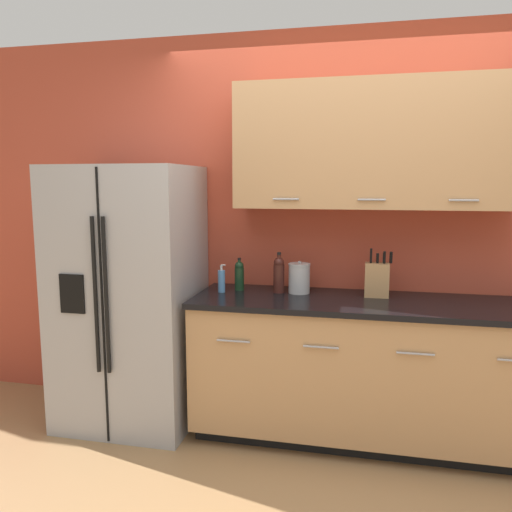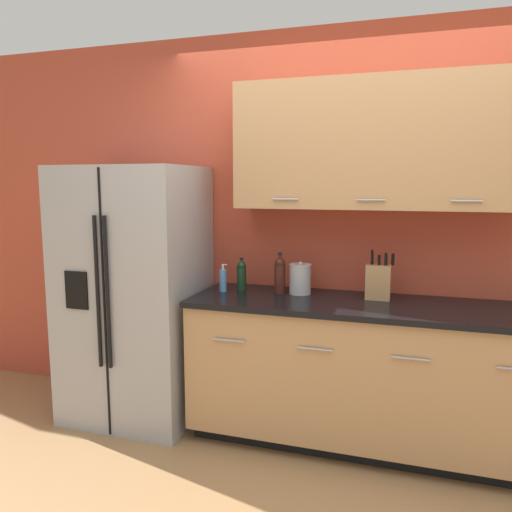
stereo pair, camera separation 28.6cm
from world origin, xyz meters
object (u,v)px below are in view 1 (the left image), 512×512
wine_bottle (279,274)px  steel_canister (299,278)px  oil_bottle (239,275)px  soap_dispenser (222,281)px  refrigerator (130,296)px  knife_block (377,279)px

wine_bottle → steel_canister: size_ratio=1.26×
steel_canister → oil_bottle: bearing=179.3°
soap_dispenser → steel_canister: bearing=10.0°
wine_bottle → soap_dispenser: bearing=-169.2°
refrigerator → soap_dispenser: bearing=6.4°
refrigerator → soap_dispenser: (0.62, 0.07, 0.12)m
soap_dispenser → knife_block: bearing=4.5°
knife_block → oil_bottle: knife_block is taller
wine_bottle → refrigerator: bearing=-172.0°
knife_block → soap_dispenser: knife_block is taller
wine_bottle → soap_dispenser: size_ratio=1.44×
wine_bottle → steel_canister: (0.13, 0.02, -0.03)m
refrigerator → knife_block: bearing=5.2°
wine_bottle → steel_canister: 0.13m
knife_block → wine_bottle: knife_block is taller
refrigerator → knife_block: 1.62m
refrigerator → oil_bottle: 0.75m
knife_block → soap_dispenser: bearing=-175.5°
refrigerator → steel_canister: (1.12, 0.16, 0.14)m
soap_dispenser → oil_bottle: (0.10, 0.09, 0.03)m
knife_block → oil_bottle: 0.89m
soap_dispenser → oil_bottle: size_ratio=0.85×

